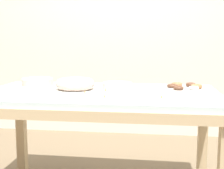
{
  "coord_description": "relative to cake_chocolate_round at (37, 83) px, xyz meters",
  "views": [
    {
      "loc": [
        0.35,
        -2.04,
        1.1
      ],
      "look_at": [
        0.09,
        -0.08,
        0.82
      ],
      "focal_mm": 50.0,
      "sensor_mm": 36.0,
      "label": 1
    }
  ],
  "objects": [
    {
      "name": "tealight_centre",
      "position": [
        0.44,
        -0.35,
        -0.02
      ],
      "size": [
        0.04,
        0.04,
        0.04
      ],
      "color": "silver",
      "rests_on": "dining_table"
    },
    {
      "name": "dining_table",
      "position": [
        0.5,
        -0.16,
        -0.12
      ],
      "size": [
        1.61,
        0.89,
        0.76
      ],
      "color": "silver",
      "rests_on": "ground"
    },
    {
      "name": "pastry_platter",
      "position": [
        1.07,
        -0.01,
        -0.02
      ],
      "size": [
        0.38,
        0.38,
        0.04
      ],
      "color": "silver",
      "rests_on": "dining_table"
    },
    {
      "name": "wall_back",
      "position": [
        0.5,
        1.48,
        0.51
      ],
      "size": [
        8.0,
        0.1,
        2.6
      ],
      "primitive_type": "cube",
      "color": "silver",
      "rests_on": "ground"
    },
    {
      "name": "tealight_left_edge",
      "position": [
        0.58,
        -0.46,
        -0.02
      ],
      "size": [
        0.04,
        0.04,
        0.04
      ],
      "color": "silver",
      "rests_on": "dining_table"
    },
    {
      "name": "cake_chocolate_round",
      "position": [
        0.0,
        0.0,
        0.0
      ],
      "size": [
        0.27,
        0.27,
        0.06
      ],
      "color": "silver",
      "rests_on": "dining_table"
    },
    {
      "name": "plate_stack",
      "position": [
        0.61,
        -0.07,
        -0.0
      ],
      "size": [
        0.21,
        0.21,
        0.05
      ],
      "color": "silver",
      "rests_on": "dining_table"
    },
    {
      "name": "cake_golden_bundt",
      "position": [
        0.33,
        -0.16,
        0.01
      ],
      "size": [
        0.31,
        0.31,
        0.09
      ],
      "color": "silver",
      "rests_on": "dining_table"
    },
    {
      "name": "tealight_near_cakes",
      "position": [
        0.9,
        -0.44,
        -0.02
      ],
      "size": [
        0.04,
        0.04,
        0.04
      ],
      "color": "silver",
      "rests_on": "dining_table"
    },
    {
      "name": "tealight_right_edge",
      "position": [
        0.55,
        -0.24,
        -0.02
      ],
      "size": [
        0.04,
        0.04,
        0.04
      ],
      "color": "silver",
      "rests_on": "dining_table"
    }
  ]
}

